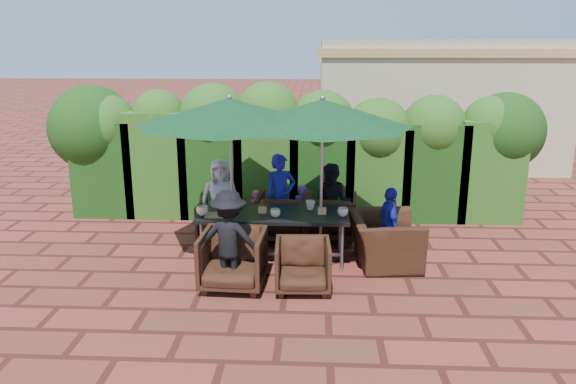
{
  "coord_description": "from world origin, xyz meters",
  "views": [
    {
      "loc": [
        0.38,
        -7.84,
        3.2
      ],
      "look_at": [
        -0.03,
        0.4,
        0.95
      ],
      "focal_mm": 35.0,
      "sensor_mm": 36.0,
      "label": 1
    }
  ],
  "objects_px": {
    "chair_far_mid": "(283,214)",
    "chair_far_right": "(332,215)",
    "dining_table": "(273,218)",
    "umbrella_left": "(230,112)",
    "umbrella_right": "(322,113)",
    "chair_near_left": "(233,257)",
    "chair_far_left": "(221,218)",
    "chair_near_right": "(303,263)",
    "chair_end_right": "(385,232)"
  },
  "relations": [
    {
      "from": "dining_table",
      "to": "chair_far_right",
      "type": "bearing_deg",
      "value": 49.53
    },
    {
      "from": "umbrella_right",
      "to": "umbrella_left",
      "type": "bearing_deg",
      "value": 176.55
    },
    {
      "from": "dining_table",
      "to": "chair_near_right",
      "type": "bearing_deg",
      "value": -64.92
    },
    {
      "from": "chair_far_left",
      "to": "chair_near_left",
      "type": "bearing_deg",
      "value": 108.01
    },
    {
      "from": "dining_table",
      "to": "chair_end_right",
      "type": "bearing_deg",
      "value": -0.94
    },
    {
      "from": "umbrella_right",
      "to": "chair_far_left",
      "type": "relative_size",
      "value": 3.49
    },
    {
      "from": "dining_table",
      "to": "umbrella_right",
      "type": "bearing_deg",
      "value": -2.78
    },
    {
      "from": "chair_near_right",
      "to": "chair_far_mid",
      "type": "bearing_deg",
      "value": 98.68
    },
    {
      "from": "chair_end_right",
      "to": "chair_far_mid",
      "type": "bearing_deg",
      "value": 52.37
    },
    {
      "from": "chair_far_right",
      "to": "chair_near_left",
      "type": "relative_size",
      "value": 0.96
    },
    {
      "from": "dining_table",
      "to": "chair_far_left",
      "type": "height_order",
      "value": "dining_table"
    },
    {
      "from": "chair_far_mid",
      "to": "chair_end_right",
      "type": "xyz_separation_m",
      "value": [
        1.55,
        -0.99,
        0.06
      ]
    },
    {
      "from": "chair_near_right",
      "to": "chair_near_left",
      "type": "bearing_deg",
      "value": 175.18
    },
    {
      "from": "chair_far_left",
      "to": "chair_near_left",
      "type": "xyz_separation_m",
      "value": [
        0.46,
        -1.83,
        0.06
      ]
    },
    {
      "from": "umbrella_left",
      "to": "chair_far_mid",
      "type": "xyz_separation_m",
      "value": [
        0.69,
        0.92,
        -1.79
      ]
    },
    {
      "from": "chair_far_left",
      "to": "chair_near_right",
      "type": "height_order",
      "value": "chair_near_right"
    },
    {
      "from": "chair_near_right",
      "to": "dining_table",
      "type": "bearing_deg",
      "value": 112.93
    },
    {
      "from": "dining_table",
      "to": "chair_near_left",
      "type": "relative_size",
      "value": 2.58
    },
    {
      "from": "umbrella_right",
      "to": "chair_near_right",
      "type": "height_order",
      "value": "umbrella_right"
    },
    {
      "from": "dining_table",
      "to": "umbrella_left",
      "type": "bearing_deg",
      "value": 175.78
    },
    {
      "from": "chair_far_right",
      "to": "umbrella_right",
      "type": "bearing_deg",
      "value": 83.57
    },
    {
      "from": "umbrella_right",
      "to": "chair_end_right",
      "type": "height_order",
      "value": "umbrella_right"
    },
    {
      "from": "umbrella_left",
      "to": "chair_end_right",
      "type": "relative_size",
      "value": 2.4
    },
    {
      "from": "umbrella_right",
      "to": "chair_far_right",
      "type": "relative_size",
      "value": 3.09
    },
    {
      "from": "dining_table",
      "to": "chair_near_right",
      "type": "distance_m",
      "value": 1.12
    },
    {
      "from": "dining_table",
      "to": "chair_far_mid",
      "type": "xyz_separation_m",
      "value": [
        0.09,
        0.97,
        -0.25
      ]
    },
    {
      "from": "chair_far_right",
      "to": "chair_end_right",
      "type": "bearing_deg",
      "value": 128.76
    },
    {
      "from": "umbrella_right",
      "to": "chair_near_left",
      "type": "distance_m",
      "value": 2.32
    },
    {
      "from": "umbrella_left",
      "to": "chair_far_right",
      "type": "bearing_deg",
      "value": 33.69
    },
    {
      "from": "umbrella_right",
      "to": "chair_far_right",
      "type": "height_order",
      "value": "umbrella_right"
    },
    {
      "from": "chair_far_mid",
      "to": "chair_near_right",
      "type": "xyz_separation_m",
      "value": [
        0.37,
        -1.95,
        -0.05
      ]
    },
    {
      "from": "chair_near_left",
      "to": "chair_end_right",
      "type": "relative_size",
      "value": 0.77
    },
    {
      "from": "chair_far_right",
      "to": "chair_end_right",
      "type": "height_order",
      "value": "chair_end_right"
    },
    {
      "from": "chair_far_mid",
      "to": "chair_far_right",
      "type": "height_order",
      "value": "chair_far_mid"
    },
    {
      "from": "chair_far_left",
      "to": "umbrella_left",
      "type": "bearing_deg",
      "value": 114.63
    },
    {
      "from": "umbrella_right",
      "to": "chair_near_left",
      "type": "height_order",
      "value": "umbrella_right"
    },
    {
      "from": "chair_far_mid",
      "to": "chair_near_right",
      "type": "relative_size",
      "value": 1.15
    },
    {
      "from": "chair_far_left",
      "to": "chair_end_right",
      "type": "height_order",
      "value": "chair_end_right"
    },
    {
      "from": "chair_near_right",
      "to": "chair_far_left",
      "type": "bearing_deg",
      "value": 124.39
    },
    {
      "from": "dining_table",
      "to": "umbrella_right",
      "type": "xyz_separation_m",
      "value": [
        0.7,
        -0.03,
        1.54
      ]
    },
    {
      "from": "umbrella_left",
      "to": "chair_near_right",
      "type": "distance_m",
      "value": 2.36
    },
    {
      "from": "chair_end_right",
      "to": "chair_far_right",
      "type": "bearing_deg",
      "value": 30.01
    },
    {
      "from": "chair_far_left",
      "to": "chair_far_mid",
      "type": "relative_size",
      "value": 0.85
    },
    {
      "from": "chair_near_left",
      "to": "chair_far_left",
      "type": "bearing_deg",
      "value": 106.95
    },
    {
      "from": "dining_table",
      "to": "umbrella_right",
      "type": "relative_size",
      "value": 0.87
    },
    {
      "from": "chair_far_right",
      "to": "umbrella_left",
      "type": "bearing_deg",
      "value": 37.47
    },
    {
      "from": "chair_far_mid",
      "to": "chair_near_left",
      "type": "relative_size",
      "value": 0.99
    },
    {
      "from": "dining_table",
      "to": "chair_far_mid",
      "type": "relative_size",
      "value": 2.6
    },
    {
      "from": "umbrella_right",
      "to": "chair_far_mid",
      "type": "distance_m",
      "value": 2.14
    },
    {
      "from": "dining_table",
      "to": "umbrella_left",
      "type": "distance_m",
      "value": 1.66
    }
  ]
}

